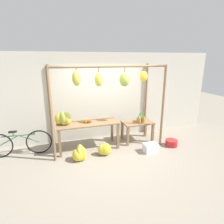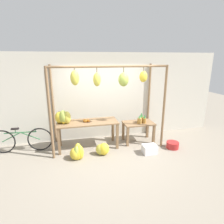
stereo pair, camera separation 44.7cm
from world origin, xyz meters
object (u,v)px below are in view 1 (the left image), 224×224
banana_pile_on_table (63,118)px  parked_bicycle (19,143)px  orange_pile (86,121)px  fruit_crate_white (150,148)px  blue_bucket (171,143)px  banana_pile_ground_right (104,150)px  pineapple_cluster (140,119)px  banana_pile_ground_left (80,154)px

banana_pile_on_table → parked_bicycle: (-1.21, 0.11, -0.63)m
orange_pile → fruit_crate_white: bearing=-24.2°
blue_bucket → orange_pile: bearing=166.0°
banana_pile_ground_right → blue_bucket: (2.13, -0.08, -0.07)m
banana_pile_ground_right → blue_bucket: size_ratio=1.19×
banana_pile_on_table → pineapple_cluster: 2.36m
banana_pile_ground_left → banana_pile_ground_right: bearing=7.6°
parked_bicycle → blue_bucket: bearing=-10.1°
pineapple_cluster → banana_pile_ground_right: bearing=-157.6°
banana_pile_ground_left → blue_bucket: banana_pile_ground_left is taller
pineapple_cluster → blue_bucket: (0.79, -0.63, -0.67)m
orange_pile → pineapple_cluster: size_ratio=0.63×
orange_pile → blue_bucket: bearing=-14.0°
banana_pile_on_table → orange_pile: bearing=-3.6°
banana_pile_on_table → orange_pile: 0.65m
orange_pile → banana_pile_ground_left: size_ratio=0.45×
pineapple_cluster → banana_pile_ground_right: (-1.34, -0.55, -0.60)m
orange_pile → banana_pile_ground_right: (0.38, -0.54, -0.69)m
orange_pile → fruit_crate_white: (1.70, -0.76, -0.73)m
orange_pile → blue_bucket: orange_pile is taller
orange_pile → pineapple_cluster: (1.72, 0.01, -0.09)m
orange_pile → banana_pile_ground_left: 0.98m
blue_bucket → banana_pile_ground_left: bearing=-179.7°
banana_pile_ground_left → banana_pile_ground_right: (0.70, 0.09, -0.02)m
pineapple_cluster → fruit_crate_white: 1.01m
pineapple_cluster → banana_pile_ground_left: bearing=-162.4°
orange_pile → parked_bicycle: (-1.85, 0.15, -0.49)m
blue_bucket → parked_bicycle: (-4.36, 0.77, 0.27)m
orange_pile → banana_pile_ground_right: 0.96m
banana_pile_ground_right → fruit_crate_white: banana_pile_ground_right is taller
pineapple_cluster → fruit_crate_white: pineapple_cluster is taller
banana_pile_ground_left → parked_bicycle: 1.73m
banana_pile_on_table → banana_pile_ground_right: banana_pile_on_table is taller
parked_bicycle → banana_pile_on_table: bearing=-5.2°
banana_pile_ground_left → parked_bicycle: (-1.53, 0.79, 0.18)m
pineapple_cluster → banana_pile_ground_left: size_ratio=0.71×
banana_pile_on_table → fruit_crate_white: 2.62m
banana_pile_on_table → pineapple_cluster: (2.35, -0.03, -0.23)m
banana_pile_ground_right → blue_bucket: bearing=-2.2°
banana_pile_on_table → blue_bucket: bearing=-11.9°
fruit_crate_white → blue_bucket: 0.82m
fruit_crate_white → blue_bucket: size_ratio=1.07×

